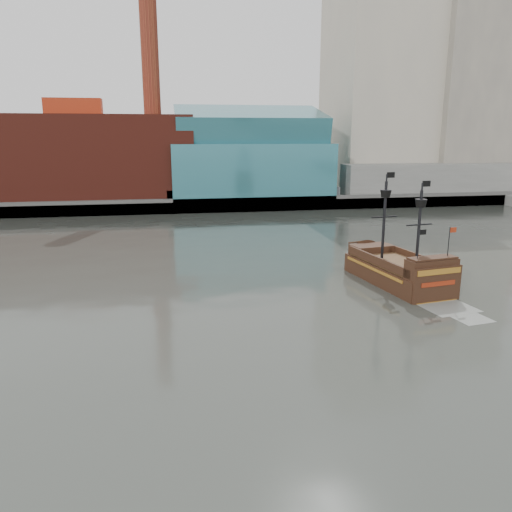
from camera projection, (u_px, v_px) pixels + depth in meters
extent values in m
plane|color=#2C2F2A|center=(278.00, 371.00, 29.44)|extent=(400.00, 400.00, 0.00)
cube|color=slate|center=(192.00, 190.00, 117.17)|extent=(220.00, 60.00, 2.00)
cube|color=#4C4C49|center=(201.00, 206.00, 88.89)|extent=(220.00, 1.00, 2.60)
cube|color=maroon|center=(78.00, 157.00, 92.25)|extent=(42.00, 18.00, 15.00)
cube|color=#2F717D|center=(250.00, 170.00, 96.43)|extent=(30.00, 16.00, 10.00)
cube|color=#B8AE99|center=(380.00, 80.00, 106.89)|extent=(20.00, 22.00, 46.00)
cube|color=gray|center=(465.00, 99.00, 107.11)|extent=(18.00, 18.00, 38.00)
cube|color=#B8AE99|center=(390.00, 75.00, 124.15)|extent=(24.00, 20.00, 52.00)
cube|color=slate|center=(440.00, 179.00, 99.62)|extent=(40.00, 6.00, 6.00)
cylinder|color=maroon|center=(150.00, 55.00, 92.19)|extent=(3.20, 3.20, 22.00)
cube|color=#2F717D|center=(250.00, 127.00, 94.54)|extent=(28.00, 14.94, 8.78)
cube|color=black|center=(396.00, 277.00, 46.91)|extent=(6.37, 11.90, 2.45)
cube|color=#463119|center=(397.00, 263.00, 46.58)|extent=(5.73, 10.71, 0.28)
cube|color=black|center=(371.00, 249.00, 50.66)|extent=(4.30, 2.84, 0.94)
cube|color=black|center=(432.00, 269.00, 41.91)|extent=(4.66, 2.17, 1.70)
cube|color=black|center=(437.00, 289.00, 41.47)|extent=(4.60, 0.93, 3.77)
cube|color=#A0681F|center=(439.00, 272.00, 40.99)|extent=(4.21, 0.72, 0.47)
cube|color=maroon|center=(438.00, 284.00, 41.23)|extent=(3.27, 0.57, 0.38)
cylinder|color=black|center=(384.00, 221.00, 46.74)|extent=(0.30, 0.30, 7.35)
cylinder|color=black|center=(419.00, 228.00, 44.45)|extent=(0.30, 0.30, 6.79)
cone|color=black|center=(386.00, 194.00, 46.14)|extent=(1.18, 1.18, 0.66)
cone|color=black|center=(421.00, 203.00, 43.91)|extent=(1.18, 1.18, 0.66)
cube|color=black|center=(391.00, 175.00, 45.87)|extent=(0.84, 0.16, 0.52)
cube|color=black|center=(426.00, 184.00, 43.65)|extent=(0.84, 0.16, 0.52)
cube|color=#9A9F9A|center=(448.00, 308.00, 40.28)|extent=(4.47, 3.96, 0.02)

